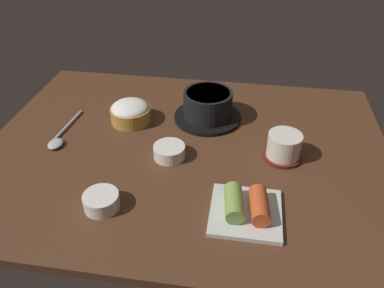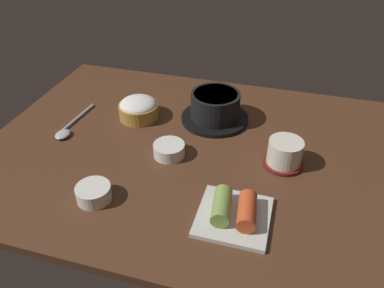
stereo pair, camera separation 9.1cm
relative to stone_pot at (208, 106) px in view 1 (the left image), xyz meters
The scene contains 8 objects.
dining_table 16.00cm from the stone_pot, 104.13° to the right, with size 100.00×76.00×2.00cm, color #4C2D1C.
stone_pot is the anchor object (origin of this frame).
rice_bowl 21.06cm from the stone_pot, 167.48° to the right, with size 10.90×10.90×6.01cm.
tea_cup_with_saucer 24.64cm from the stone_pot, 36.15° to the right, with size 9.26×9.26×6.57cm.
banchan_cup_center 20.03cm from the stone_pot, 110.29° to the right, with size 7.59×7.59×3.15cm.
kimchi_plate 36.85cm from the stone_pot, 70.98° to the right, with size 14.21×14.21×4.67cm.
side_bowl_near 41.11cm from the stone_pot, 114.63° to the right, with size 7.34×7.34×3.29cm.
spoon 39.71cm from the stone_pot, 155.94° to the right, with size 3.66×18.67×1.35cm.
Camera 1 is at (13.42, -74.62, 58.18)cm, focal length 35.56 mm.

